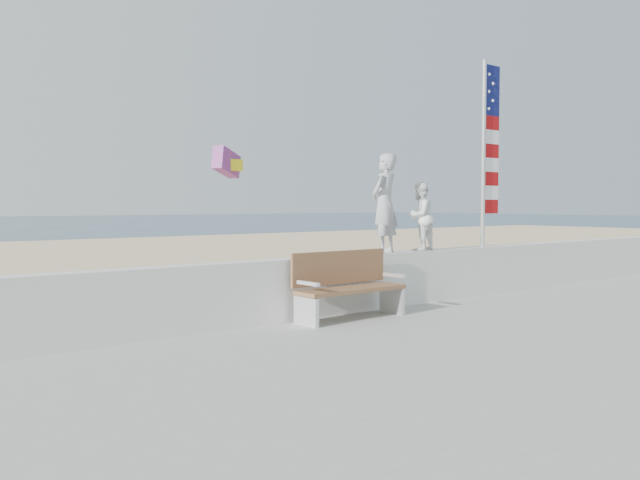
# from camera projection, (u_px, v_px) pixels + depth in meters

# --- Properties ---
(ground) EXTENTS (220.00, 220.00, 0.00)m
(ground) POSITION_uv_depth(u_px,v_px,m) (397.00, 352.00, 8.58)
(ground) COLOR #2F455E
(ground) RESTS_ON ground
(sand) EXTENTS (90.00, 40.00, 0.08)m
(sand) POSITION_uv_depth(u_px,v_px,m) (115.00, 284.00, 15.54)
(sand) COLOR beige
(sand) RESTS_ON ground
(seawall) EXTENTS (30.00, 0.35, 0.90)m
(seawall) POSITION_uv_depth(u_px,v_px,m) (301.00, 288.00, 10.09)
(seawall) COLOR silver
(seawall) RESTS_ON boardwalk
(adult) EXTENTS (0.69, 0.57, 1.64)m
(adult) POSITION_uv_depth(u_px,v_px,m) (385.00, 203.00, 11.12)
(adult) COLOR #A0A0A5
(adult) RESTS_ON seawall
(child) EXTENTS (0.64, 0.54, 1.18)m
(child) POSITION_uv_depth(u_px,v_px,m) (420.00, 216.00, 11.67)
(child) COLOR white
(child) RESTS_ON seawall
(bench) EXTENTS (1.80, 0.57, 1.00)m
(bench) POSITION_uv_depth(u_px,v_px,m) (347.00, 284.00, 10.06)
(bench) COLOR brown
(bench) RESTS_ON boardwalk
(flag) EXTENTS (0.50, 0.08, 3.50)m
(flag) POSITION_uv_depth(u_px,v_px,m) (488.00, 145.00, 12.78)
(flag) COLOR silver
(flag) RESTS_ON seawall
(parafoil_kite) EXTENTS (0.86, 0.67, 0.60)m
(parafoil_kite) POSITION_uv_depth(u_px,v_px,m) (228.00, 163.00, 13.19)
(parafoil_kite) COLOR red
(parafoil_kite) RESTS_ON ground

